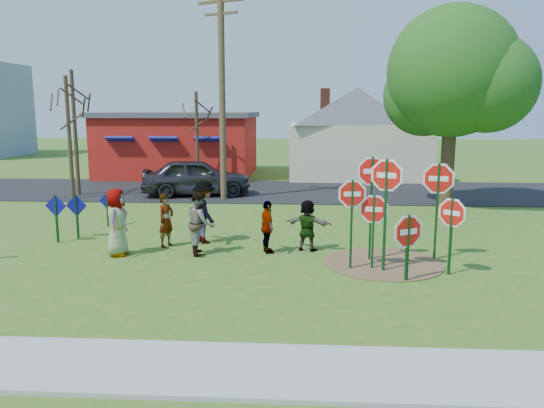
{
  "coord_description": "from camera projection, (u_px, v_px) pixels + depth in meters",
  "views": [
    {
      "loc": [
        2.38,
        -14.93,
        4.11
      ],
      "look_at": [
        1.39,
        0.68,
        1.29
      ],
      "focal_mm": 35.0,
      "sensor_mm": 36.0,
      "label": 1
    }
  ],
  "objects": [
    {
      "name": "bare_tree_east",
      "position": [
        197.0,
        125.0,
        28.11
      ],
      "size": [
        1.8,
        1.8,
        5.01
      ],
      "color": "#382819",
      "rests_on": "ground"
    },
    {
      "name": "stop_sign_g",
      "position": [
        352.0,
        204.0,
        13.49
      ],
      "size": [
        0.98,
        0.08,
        2.47
      ],
      "rotation": [
        0.0,
        0.0,
        0.06
      ],
      "color": "#103D17",
      "rests_on": "ground"
    },
    {
      "name": "blue_diamond_b",
      "position": [
        56.0,
        213.0,
        16.38
      ],
      "size": [
        0.7,
        0.08,
        1.51
      ],
      "rotation": [
        0.0,
        0.0,
        -0.09
      ],
      "color": "#103D17",
      "rests_on": "ground"
    },
    {
      "name": "road",
      "position": [
        258.0,
        191.0,
        26.83
      ],
      "size": [
        120.0,
        7.5,
        0.04
      ],
      "primitive_type": "cube",
      "color": "black",
      "rests_on": "ground"
    },
    {
      "name": "cream_house",
      "position": [
        357.0,
        129.0,
        32.36
      ],
      "size": [
        9.4,
        9.4,
        6.5
      ],
      "color": "beige",
      "rests_on": "ground"
    },
    {
      "name": "person_f",
      "position": [
        307.0,
        225.0,
        15.46
      ],
      "size": [
        1.47,
        0.87,
        1.51
      ],
      "primitive_type": "imported",
      "rotation": [
        0.0,
        0.0,
        2.82
      ],
      "color": "#194F2F",
      "rests_on": "ground"
    },
    {
      "name": "leafy_tree",
      "position": [
        456.0,
        79.0,
        21.43
      ],
      "size": [
        5.8,
        5.29,
        8.24
      ],
      "color": "#382819",
      "rests_on": "ground"
    },
    {
      "name": "person_e",
      "position": [
        267.0,
        227.0,
        15.2
      ],
      "size": [
        0.67,
        0.97,
        1.53
      ],
      "primitive_type": "imported",
      "rotation": [
        0.0,
        0.0,
        1.93
      ],
      "color": "#4A2E59",
      "rests_on": "ground"
    },
    {
      "name": "red_building",
      "position": [
        180.0,
        144.0,
        33.21
      ],
      "size": [
        9.4,
        7.69,
        3.9
      ],
      "color": "maroon",
      "rests_on": "ground"
    },
    {
      "name": "ground",
      "position": [
        223.0,
        251.0,
        15.54
      ],
      "size": [
        120.0,
        120.0,
        0.0
      ],
      "primitive_type": "plane",
      "color": "#365F1B",
      "rests_on": "ground"
    },
    {
      "name": "bare_tree_mid",
      "position": [
        68.0,
        120.0,
        23.81
      ],
      "size": [
        1.8,
        1.8,
        5.57
      ],
      "color": "#382819",
      "rests_on": "ground"
    },
    {
      "name": "person_a",
      "position": [
        117.0,
        222.0,
        14.92
      ],
      "size": [
        0.63,
        0.95,
        1.92
      ],
      "primitive_type": "imported",
      "rotation": [
        0.0,
        0.0,
        1.59
      ],
      "color": "#485198",
      "rests_on": "ground"
    },
    {
      "name": "stop_sign_c",
      "position": [
        386.0,
        189.0,
        13.23
      ],
      "size": [
        1.02,
        0.47,
        3.04
      ],
      "rotation": [
        0.0,
        0.0,
        -0.42
      ],
      "color": "#103D17",
      "rests_on": "ground"
    },
    {
      "name": "utility_pole",
      "position": [
        222.0,
        91.0,
        23.48
      ],
      "size": [
        2.14,
        1.01,
        9.3
      ],
      "rotation": [
        0.0,
        0.0,
        -0.4
      ],
      "color": "#4C3823",
      "rests_on": "ground"
    },
    {
      "name": "stop_sign_a",
      "position": [
        374.0,
        215.0,
        13.57
      ],
      "size": [
        0.99,
        0.23,
        2.08
      ],
      "rotation": [
        0.0,
        0.0,
        -0.21
      ],
      "color": "#103D17",
      "rests_on": "ground"
    },
    {
      "name": "blue_diamond_d",
      "position": [
        107.0,
        206.0,
        18.68
      ],
      "size": [
        0.57,
        0.05,
        1.2
      ],
      "rotation": [
        0.0,
        0.0,
        0.0
      ],
      "color": "#103D17",
      "rests_on": "ground"
    },
    {
      "name": "sidewalk",
      "position": [
        154.0,
        367.0,
        8.46
      ],
      "size": [
        22.0,
        1.8,
        0.08
      ],
      "primitive_type": "cube",
      "color": "#9E9E99",
      "rests_on": "ground"
    },
    {
      "name": "person_b",
      "position": [
        166.0,
        220.0,
        15.93
      ],
      "size": [
        0.61,
        0.7,
        1.61
      ],
      "primitive_type": "imported",
      "rotation": [
        0.0,
        0.0,
        1.1
      ],
      "color": "#277166",
      "rests_on": "ground"
    },
    {
      "name": "person_d",
      "position": [
        204.0,
        212.0,
        16.34
      ],
      "size": [
        1.27,
        1.44,
        1.94
      ],
      "primitive_type": "imported",
      "rotation": [
        0.0,
        0.0,
        2.13
      ],
      "color": "#333338",
      "rests_on": "ground"
    },
    {
      "name": "suv",
      "position": [
        197.0,
        177.0,
        25.21
      ],
      "size": [
        5.43,
        3.03,
        1.75
      ],
      "primitive_type": "imported",
      "rotation": [
        0.0,
        0.0,
        1.77
      ],
      "color": "#313136",
      "rests_on": "road"
    },
    {
      "name": "blue_diamond_c",
      "position": [
        77.0,
        211.0,
        16.97
      ],
      "size": [
        0.71,
        0.07,
        1.41
      ],
      "rotation": [
        0.0,
        0.0,
        -0.07
      ],
      "color": "#103D17",
      "rests_on": "ground"
    },
    {
      "name": "stop_sign_f",
      "position": [
        452.0,
        218.0,
        13.09
      ],
      "size": [
        0.74,
        0.68,
        2.07
      ],
      "rotation": [
        0.0,
        0.0,
        -0.74
      ],
      "color": "#103D17",
      "rests_on": "ground"
    },
    {
      "name": "dirt_patch",
      "position": [
        383.0,
        263.0,
        14.28
      ],
      "size": [
        3.2,
        3.2,
        0.03
      ],
      "primitive_type": "cylinder",
      "color": "brown",
      "rests_on": "ground"
    },
    {
      "name": "stop_sign_d",
      "position": [
        438.0,
        187.0,
        14.35
      ],
      "size": [
        1.13,
        0.25,
        2.83
      ],
      "rotation": [
        0.0,
        0.0,
        -0.21
      ],
      "color": "#103D17",
      "rests_on": "ground"
    },
    {
      "name": "stop_sign_e",
      "position": [
        408.0,
        235.0,
        12.62
      ],
      "size": [
        0.99,
        0.54,
        1.78
      ],
      "rotation": [
        0.0,
        0.0,
        0.49
      ],
      "color": "#103D17",
      "rests_on": "ground"
    },
    {
      "name": "bare_tree_west",
      "position": [
        74.0,
        115.0,
        24.79
      ],
      "size": [
        1.8,
        1.8,
        5.89
      ],
      "color": "#382819",
      "rests_on": "ground"
    },
    {
      "name": "stop_sign_b",
      "position": [
        372.0,
        182.0,
        14.21
      ],
      "size": [
        1.07,
        0.09,
        3.0
      ],
      "rotation": [
        0.0,
        0.0,
        -0.07
      ],
      "color": "#103D17",
      "rests_on": "ground"
    },
    {
      "name": "person_c",
      "position": [
        200.0,
        223.0,
        15.1
      ],
      "size": [
        0.91,
        1.04,
        1.8
      ],
      "primitive_type": "imported",
      "rotation": [
        0.0,
        0.0,
        1.86
      ],
      "color": "brown",
      "rests_on": "ground"
    }
  ]
}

